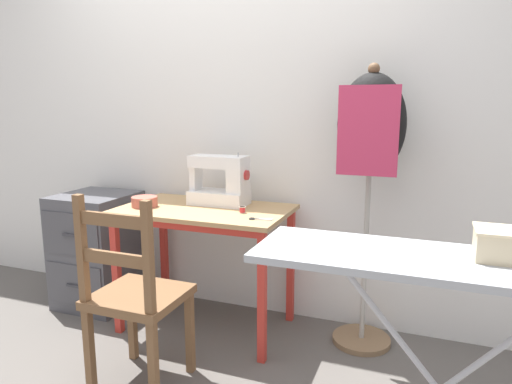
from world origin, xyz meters
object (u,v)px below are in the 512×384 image
at_px(storage_box, 507,245).
at_px(dress_form, 370,141).
at_px(scissors, 257,219).
at_px(sewing_machine, 222,182).
at_px(thread_spool_near_machine, 242,210).
at_px(filing_cabinet, 98,249).
at_px(wooden_chair, 135,298).
at_px(ironing_board, 449,274).
at_px(fabric_bowl, 144,201).

bearing_deg(storage_box, dress_form, 119.36).
bearing_deg(dress_form, scissors, -152.24).
relative_size(sewing_machine, storage_box, 1.93).
xyz_separation_m(sewing_machine, thread_spool_near_machine, (0.19, -0.16, -0.12)).
bearing_deg(sewing_machine, filing_cabinet, -175.32).
relative_size(thread_spool_near_machine, dress_form, 0.03).
bearing_deg(wooden_chair, thread_spool_near_machine, 65.46).
bearing_deg(wooden_chair, filing_cabinet, 138.84).
distance_m(wooden_chair, ironing_board, 1.36).
bearing_deg(scissors, sewing_machine, 140.64).
height_order(dress_form, ironing_board, dress_form).
xyz_separation_m(scissors, thread_spool_near_machine, (-0.13, 0.11, 0.02)).
height_order(filing_cabinet, storage_box, storage_box).
bearing_deg(thread_spool_near_machine, wooden_chair, -114.54).
xyz_separation_m(fabric_bowl, thread_spool_near_machine, (0.59, 0.06, -0.01)).
bearing_deg(wooden_chair, fabric_bowl, 119.50).
distance_m(wooden_chair, filing_cabinet, 1.06).
bearing_deg(scissors, thread_spool_near_machine, 140.08).
bearing_deg(wooden_chair, ironing_board, -9.00).
height_order(scissors, ironing_board, ironing_board).
bearing_deg(dress_form, wooden_chair, -139.91).
distance_m(thread_spool_near_machine, dress_form, 0.77).
relative_size(sewing_machine, fabric_bowl, 2.39).
distance_m(sewing_machine, storage_box, 1.65).
bearing_deg(sewing_machine, dress_form, 0.77).
bearing_deg(scissors, storage_box, -32.10).
xyz_separation_m(fabric_bowl, scissors, (0.72, -0.05, -0.03)).
relative_size(fabric_bowl, wooden_chair, 0.16).
height_order(sewing_machine, dress_form, dress_form).
height_order(ironing_board, storage_box, storage_box).
distance_m(scissors, ironing_board, 1.14).
distance_m(thread_spool_near_machine, ironing_board, 1.30).
xyz_separation_m(dress_form, storage_box, (0.52, -0.93, -0.23)).
bearing_deg(ironing_board, scissors, 141.42).
distance_m(filing_cabinet, storage_box, 2.46).
bearing_deg(fabric_bowl, sewing_machine, 28.39).
height_order(wooden_chair, dress_form, dress_form).
distance_m(scissors, thread_spool_near_machine, 0.16).
bearing_deg(scissors, ironing_board, -38.58).
distance_m(thread_spool_near_machine, storage_box, 1.40).
height_order(sewing_machine, fabric_bowl, sewing_machine).
distance_m(sewing_machine, dress_form, 0.88).
relative_size(wooden_chair, ironing_board, 0.79).
xyz_separation_m(thread_spool_near_machine, wooden_chair, (-0.28, -0.61, -0.30)).
distance_m(dress_form, storage_box, 1.09).
relative_size(scissors, dress_form, 0.08).
relative_size(fabric_bowl, thread_spool_near_machine, 3.93).
xyz_separation_m(thread_spool_near_machine, filing_cabinet, (-1.07, 0.09, -0.38)).
xyz_separation_m(fabric_bowl, dress_form, (1.24, 0.23, 0.37)).
bearing_deg(filing_cabinet, scissors, -9.03).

